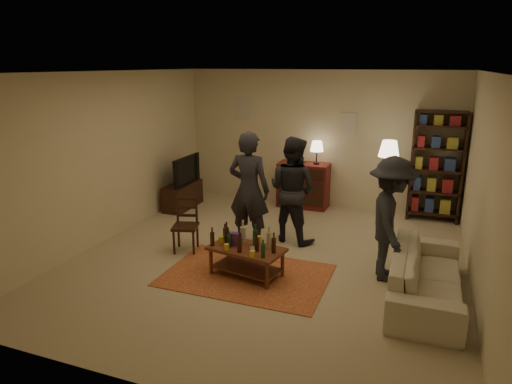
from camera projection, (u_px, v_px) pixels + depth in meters
The scene contains 13 objects.
floor at pixel (268, 259), 6.78m from camera, with size 6.00×6.00×0.00m, color #C6B793.
room_shell at pixel (287, 115), 9.19m from camera, with size 6.00×6.00×6.00m.
rug at pixel (247, 275), 6.27m from camera, with size 2.20×1.50×0.01m, color #983621.
coffee_table at pixel (246, 250), 6.17m from camera, with size 1.08×0.71×0.75m.
dining_chair at pixel (186, 223), 7.02m from camera, with size 0.46×0.46×0.86m.
tv_stand at pixel (183, 189), 9.13m from camera, with size 0.40×1.00×1.06m.
dresser at pixel (304, 184), 9.16m from camera, with size 1.00×0.50×1.36m.
bookshelf at pixel (436, 165), 8.23m from camera, with size 0.90×0.34×2.02m.
floor_lamp at pixel (389, 154), 7.93m from camera, with size 0.36×0.36×1.53m.
sofa at pixel (427, 275), 5.59m from camera, with size 2.08×0.81×0.61m, color beige.
person_left at pixel (249, 190), 7.07m from camera, with size 0.67×0.44×1.84m, color #23232A.
person_right at pixel (292, 190), 7.31m from camera, with size 0.83×0.65×1.72m, color #212228.
person_by_sofa at pixel (391, 219), 5.98m from camera, with size 1.08×0.62×1.67m, color #23242B.
Camera 1 is at (2.05, -5.91, 2.81)m, focal length 32.00 mm.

